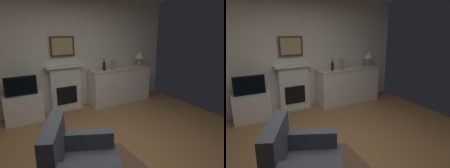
{
  "view_description": "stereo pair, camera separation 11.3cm",
  "coord_description": "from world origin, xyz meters",
  "views": [
    {
      "loc": [
        -1.36,
        -2.17,
        1.88
      ],
      "look_at": [
        0.28,
        0.61,
        1.0
      ],
      "focal_mm": 31.92,
      "sensor_mm": 36.0,
      "label": 1
    },
    {
      "loc": [
        -1.26,
        -2.23,
        1.88
      ],
      "look_at": [
        0.28,
        0.61,
        1.0
      ],
      "focal_mm": 31.92,
      "sensor_mm": 36.0,
      "label": 2
    }
  ],
  "objects": [
    {
      "name": "ground_plane",
      "position": [
        0.0,
        0.0,
        -0.05
      ],
      "size": [
        5.78,
        4.9,
        0.1
      ],
      "primitive_type": "cube",
      "color": "#9E7042",
      "rests_on": "ground"
    },
    {
      "name": "wall_rear",
      "position": [
        0.0,
        2.42,
        1.33
      ],
      "size": [
        5.78,
        0.06,
        2.66
      ],
      "primitive_type": "cube",
      "color": "silver",
      "rests_on": "ground_plane"
    },
    {
      "name": "fireplace_unit",
      "position": [
        -0.02,
        2.29,
        0.55
      ],
      "size": [
        0.87,
        0.3,
        1.1
      ],
      "color": "white",
      "rests_on": "ground_plane"
    },
    {
      "name": "framed_picture",
      "position": [
        -0.02,
        2.34,
        1.52
      ],
      "size": [
        0.55,
        0.04,
        0.45
      ],
      "color": "#473323"
    },
    {
      "name": "sideboard_cabinet",
      "position": [
        1.41,
        2.11,
        0.46
      ],
      "size": [
        1.68,
        0.49,
        0.91
      ],
      "color": "white",
      "rests_on": "ground_plane"
    },
    {
      "name": "table_lamp",
      "position": [
        2.03,
        2.11,
        1.19
      ],
      "size": [
        0.26,
        0.26,
        0.4
      ],
      "color": "#B79338",
      "rests_on": "sideboard_cabinet"
    },
    {
      "name": "wine_bottle",
      "position": [
        0.91,
        2.08,
        1.02
      ],
      "size": [
        0.08,
        0.08,
        0.29
      ],
      "color": "#331419",
      "rests_on": "sideboard_cabinet"
    },
    {
      "name": "wine_glass_left",
      "position": [
        1.33,
        2.15,
        1.04
      ],
      "size": [
        0.07,
        0.07,
        0.16
      ],
      "color": "silver",
      "rests_on": "sideboard_cabinet"
    },
    {
      "name": "wine_glass_center",
      "position": [
        1.44,
        2.08,
        1.04
      ],
      "size": [
        0.07,
        0.07,
        0.16
      ],
      "color": "silver",
      "rests_on": "sideboard_cabinet"
    },
    {
      "name": "wine_glass_right",
      "position": [
        1.55,
        2.14,
        1.04
      ],
      "size": [
        0.07,
        0.07,
        0.16
      ],
      "color": "silver",
      "rests_on": "sideboard_cabinet"
    },
    {
      "name": "vase_decorative",
      "position": [
        1.16,
        2.06,
        1.05
      ],
      "size": [
        0.11,
        0.11,
        0.28
      ],
      "color": "#9E7F5B",
      "rests_on": "sideboard_cabinet"
    },
    {
      "name": "tv_cabinet",
      "position": [
        -0.99,
        2.13,
        0.29
      ],
      "size": [
        0.75,
        0.42,
        0.58
      ],
      "color": "white",
      "rests_on": "ground_plane"
    },
    {
      "name": "tv_set",
      "position": [
        -0.99,
        2.11,
        0.78
      ],
      "size": [
        0.62,
        0.07,
        0.4
      ],
      "color": "black",
      "rests_on": "tv_cabinet"
    },
    {
      "name": "armchair",
      "position": [
        -0.7,
        -0.32,
        0.38
      ],
      "size": [
        1.05,
        1.03,
        0.92
      ],
      "color": "#474C56",
      "rests_on": "ground_plane"
    }
  ]
}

